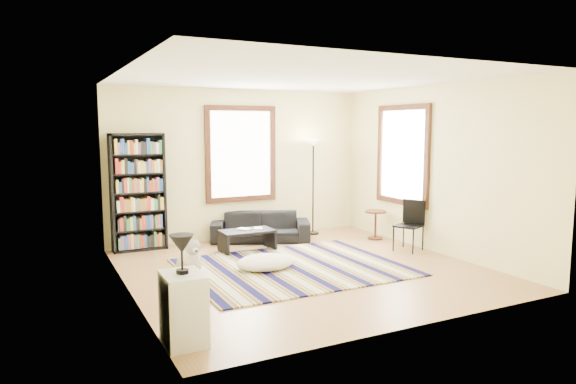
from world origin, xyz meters
name	(u,v)px	position (x,y,z in m)	size (l,w,h in m)	color
floor	(303,272)	(0.00, 0.00, -0.05)	(5.00, 5.00, 0.10)	#9D7348
ceiling	(304,74)	(0.00, 0.00, 2.85)	(5.00, 5.00, 0.10)	white
wall_back	(240,164)	(0.00, 2.55, 1.40)	(5.00, 0.10, 2.80)	beige
wall_front	(423,196)	(0.00, -2.55, 1.40)	(5.00, 0.10, 2.80)	beige
wall_left	(122,184)	(-2.55, 0.00, 1.40)	(0.10, 5.00, 2.80)	beige
wall_right	(437,169)	(2.55, 0.00, 1.40)	(0.10, 5.00, 2.80)	beige
window_back	(241,154)	(0.00, 2.47, 1.60)	(1.20, 0.06, 1.60)	white
window_right	(403,155)	(2.47, 0.80, 1.60)	(0.06, 1.20, 1.60)	white
rug	(293,267)	(-0.11, 0.12, 0.01)	(3.17, 2.54, 0.02)	#0C0D3D
sofa	(260,227)	(0.20, 2.05, 0.26)	(1.81, 0.71, 0.53)	black
bookshelf	(138,192)	(-1.94, 2.32, 1.00)	(0.90, 0.30, 2.00)	black
coffee_table	(247,240)	(-0.31, 1.43, 0.18)	(0.90, 0.50, 0.36)	black
book_a	(242,230)	(-0.41, 1.43, 0.37)	(0.22, 0.17, 0.02)	beige
book_b	(254,228)	(-0.16, 1.48, 0.37)	(0.14, 0.20, 0.01)	beige
floor_cushion	(266,262)	(-0.51, 0.22, 0.11)	(0.88, 0.66, 0.22)	silver
floor_lamp	(313,187)	(1.38, 2.15, 0.93)	(0.30, 0.30, 1.86)	black
side_table	(375,225)	(2.20, 1.21, 0.27)	(0.40, 0.40, 0.54)	#3F240F
folding_chair	(409,226)	(2.15, 0.20, 0.43)	(0.42, 0.40, 0.86)	black
white_cabinet	(183,309)	(-2.30, -1.81, 0.35)	(0.38, 0.50, 0.70)	silver
table_lamp	(182,254)	(-2.30, -1.81, 0.89)	(0.24, 0.24, 0.38)	black
dog	(189,257)	(-1.62, 0.41, 0.27)	(0.39, 0.55, 0.55)	#A8A8A8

